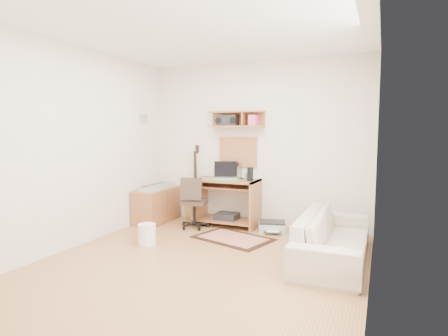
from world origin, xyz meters
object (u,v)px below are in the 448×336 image
at_px(cabinet, 157,205).
at_px(task_chair, 194,202).
at_px(printer, 272,226).
at_px(desk, 227,202).
at_px(sofa, 334,229).

bearing_deg(cabinet, task_chair, -8.92).
bearing_deg(printer, desk, 158.67).
height_order(printer, sofa, sofa).
xyz_separation_m(desk, cabinet, (-1.19, -0.20, -0.10)).
distance_m(printer, sofa, 1.38).
xyz_separation_m(task_chair, cabinet, (-0.78, 0.12, -0.13)).
distance_m(desk, task_chair, 0.53).
relative_size(desk, cabinet, 1.11).
relative_size(cabinet, printer, 2.29).
bearing_deg(cabinet, desk, 9.69).
bearing_deg(desk, task_chair, -141.87).
bearing_deg(sofa, printer, 47.56).
xyz_separation_m(task_chair, printer, (1.19, 0.26, -0.32)).
distance_m(task_chair, sofa, 2.28).
bearing_deg(sofa, desk, 61.14).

